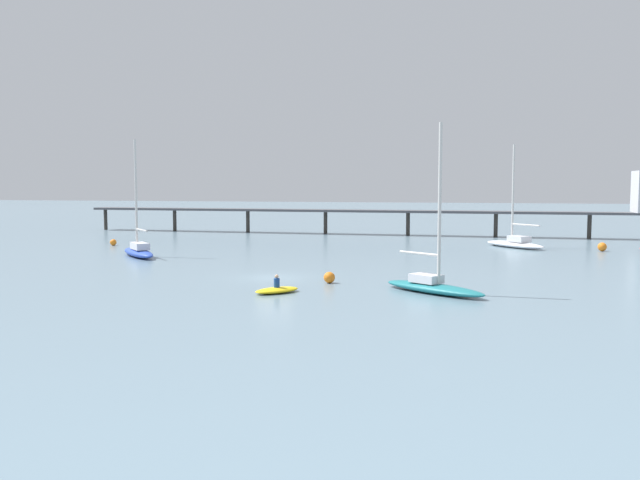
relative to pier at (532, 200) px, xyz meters
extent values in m
plane|color=slate|center=(-20.76, -41.55, -4.62)|extent=(400.00, 400.00, 0.00)
cube|color=#4C4C51|center=(-20.76, 0.56, -1.51)|extent=(79.10, 5.04, 0.30)
cylinder|color=#38332D|center=(-59.27, 1.60, -3.14)|extent=(0.50, 0.50, 2.96)
cylinder|color=#38332D|center=(-48.27, 1.30, -3.14)|extent=(0.50, 0.50, 2.96)
cylinder|color=#38332D|center=(-37.26, 1.01, -3.14)|extent=(0.50, 0.50, 2.96)
cylinder|color=#38332D|center=(-26.26, 0.71, -3.14)|extent=(0.50, 0.50, 2.96)
cylinder|color=#38332D|center=(-15.26, 0.41, -3.14)|extent=(0.50, 0.50, 2.96)
cylinder|color=#38332D|center=(-4.26, 0.11, -3.14)|extent=(0.50, 0.50, 2.96)
cylinder|color=#38332D|center=(6.75, -0.18, -3.14)|extent=(0.50, 0.50, 2.96)
ellipsoid|color=white|center=(-2.78, -14.04, -4.30)|extent=(6.75, 7.28, 0.65)
cube|color=silver|center=(-2.36, -14.52, -3.66)|extent=(2.46, 2.52, 0.62)
cylinder|color=silver|center=(-3.03, -13.75, 1.06)|extent=(0.21, 0.21, 10.08)
cylinder|color=silver|center=(-1.79, -15.17, -2.16)|extent=(2.62, 2.95, 0.17)
ellipsoid|color=#2D4CB7|center=(-36.87, -30.93, -4.25)|extent=(6.42, 6.80, 0.73)
cube|color=silver|center=(-36.46, -31.38, -3.58)|extent=(2.57, 2.66, 0.61)
cylinder|color=silver|center=(-37.13, -30.64, 1.08)|extent=(0.21, 0.21, 9.94)
cylinder|color=silver|center=(-35.97, -31.91, -2.10)|extent=(2.44, 2.65, 0.17)
ellipsoid|color=#1E727A|center=(-9.34, -45.81, -4.33)|extent=(7.01, 5.77, 0.59)
cube|color=silver|center=(-9.82, -45.46, -3.78)|extent=(2.23, 2.09, 0.51)
cylinder|color=silver|center=(-9.04, -46.03, 0.82)|extent=(0.21, 0.21, 9.70)
cylinder|color=silver|center=(-10.30, -45.11, -2.29)|extent=(2.61, 1.97, 0.17)
ellipsoid|color=yellow|center=(-18.67, -47.89, -4.45)|extent=(2.95, 3.10, 0.35)
cylinder|color=navy|center=(-18.67, -47.89, -4.00)|extent=(0.51, 0.51, 0.55)
sphere|color=tan|center=(-18.67, -47.89, -3.60)|extent=(0.24, 0.24, 0.24)
sphere|color=orange|center=(-44.98, -21.20, -4.28)|extent=(0.69, 0.69, 0.69)
sphere|color=orange|center=(-16.40, -43.18, -4.24)|extent=(0.76, 0.76, 0.76)
sphere|color=orange|center=(5.46, -16.09, -4.19)|extent=(0.87, 0.87, 0.87)
camera|label=1|loc=(-7.10, -86.89, 1.99)|focal=37.79mm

